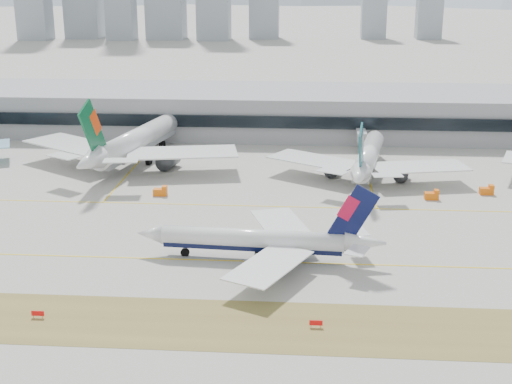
# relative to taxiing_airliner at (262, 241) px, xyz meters

# --- Properties ---
(ground) EXTENTS (3000.00, 3000.00, 0.00)m
(ground) POSITION_rel_taxiing_airliner_xyz_m (-3.07, 4.06, -4.14)
(ground) COLOR gray
(ground) RESTS_ON ground
(taxiing_airliner) EXTENTS (51.12, 44.33, 17.17)m
(taxiing_airliner) POSITION_rel_taxiing_airliner_xyz_m (0.00, 0.00, 0.00)
(taxiing_airliner) COLOR white
(taxiing_airliner) RESTS_ON ground
(widebody_eva) EXTENTS (67.85, 67.40, 24.70)m
(widebody_eva) POSITION_rel_taxiing_airliner_xyz_m (-43.06, 70.54, 2.42)
(widebody_eva) COLOR white
(widebody_eva) RESTS_ON ground
(widebody_cathay) EXTENTS (56.31, 55.77, 20.38)m
(widebody_cathay) POSITION_rel_taxiing_airliner_xyz_m (26.01, 62.08, 1.28)
(widebody_cathay) COLOR white
(widebody_cathay) RESTS_ON ground
(terminal) EXTENTS (280.00, 43.10, 15.00)m
(terminal) POSITION_rel_taxiing_airliner_xyz_m (-3.07, 118.90, 3.36)
(terminal) COLOR gray
(terminal) RESTS_ON ground
(hold_sign_left) EXTENTS (2.20, 0.15, 1.35)m
(hold_sign_left) POSITION_rel_taxiing_airliner_xyz_m (-36.34, -27.94, -3.26)
(hold_sign_left) COLOR red
(hold_sign_left) RESTS_ON ground
(hold_sign_right) EXTENTS (2.20, 0.15, 1.35)m
(hold_sign_right) POSITION_rel_taxiing_airliner_xyz_m (10.85, -27.94, -3.26)
(hold_sign_right) COLOR red
(hold_sign_right) RESTS_ON ground
(gse_extra) EXTENTS (3.55, 2.00, 2.60)m
(gse_extra) POSITION_rel_taxiing_airliner_xyz_m (56.27, 48.03, -3.09)
(gse_extra) COLOR orange
(gse_extra) RESTS_ON ground
(gse_c) EXTENTS (3.55, 2.00, 2.60)m
(gse_c) POSITION_rel_taxiing_airliner_xyz_m (41.18, 42.71, -3.09)
(gse_c) COLOR orange
(gse_c) RESTS_ON ground
(gse_b) EXTENTS (3.55, 2.00, 2.60)m
(gse_b) POSITION_rel_taxiing_airliner_xyz_m (-29.03, 40.94, -3.09)
(gse_b) COLOR orange
(gse_b) RESTS_ON ground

